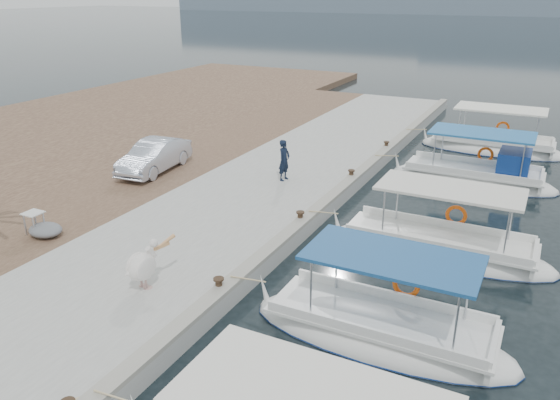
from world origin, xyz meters
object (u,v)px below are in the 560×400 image
at_px(fishing_caique_b, 380,334).
at_px(fishing_caique_e, 492,149).
at_px(fishing_caique_d, 475,179).
at_px(pelican, 143,265).
at_px(fishing_caique_c, 437,251).
at_px(parked_car, 154,156).
at_px(fisherman, 284,160).

distance_m(fishing_caique_b, fishing_caique_e, 18.11).
bearing_deg(fishing_caique_d, pelican, -114.34).
bearing_deg(fishing_caique_d, fishing_caique_c, -90.14).
relative_size(pelican, parked_car, 0.40).
relative_size(fishing_caique_c, parked_car, 1.77).
distance_m(fishing_caique_c, fisherman, 7.50).
bearing_deg(pelican, parked_car, 127.24).
relative_size(fishing_caique_c, fisherman, 4.24).
xyz_separation_m(fishing_caique_e, parked_car, (-12.25, -11.51, 1.03)).
distance_m(fishing_caique_b, fishing_caique_c, 5.09).
xyz_separation_m(fishing_caique_d, fishing_caique_e, (0.03, 5.53, -0.07)).
bearing_deg(fishing_caique_b, pelican, -168.11).
relative_size(fishing_caique_b, pelican, 4.03).
distance_m(fishing_caique_b, fisherman, 10.39).
distance_m(fishing_caique_b, parked_car, 13.65).
bearing_deg(fisherman, fishing_caique_e, -27.40).
xyz_separation_m(fishing_caique_c, fisherman, (-6.79, 2.94, 1.20)).
distance_m(fishing_caique_c, parked_car, 12.34).
distance_m(fishing_caique_b, fishing_caique_d, 12.58).
bearing_deg(fishing_caique_e, pelican, -107.98).
height_order(fishing_caique_b, fishing_caique_e, same).
relative_size(fishing_caique_e, parked_car, 1.79).
xyz_separation_m(pelican, fisherman, (-0.56, 9.27, 0.20)).
xyz_separation_m(fishing_caique_b, fishing_caique_c, (0.30, 5.08, -0.00)).
distance_m(fishing_caique_d, fisherman, 8.27).
bearing_deg(fishing_caique_e, fishing_caique_b, -91.09).
xyz_separation_m(fisherman, parked_car, (-5.41, -1.43, -0.17)).
relative_size(fisherman, parked_car, 0.42).
distance_m(fishing_caique_c, fishing_caique_e, 13.02).
distance_m(fishing_caique_d, parked_car, 13.64).
xyz_separation_m(fishing_caique_e, fisherman, (-6.84, -10.08, 1.20)).
height_order(fishing_caique_b, pelican, fishing_caique_b).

